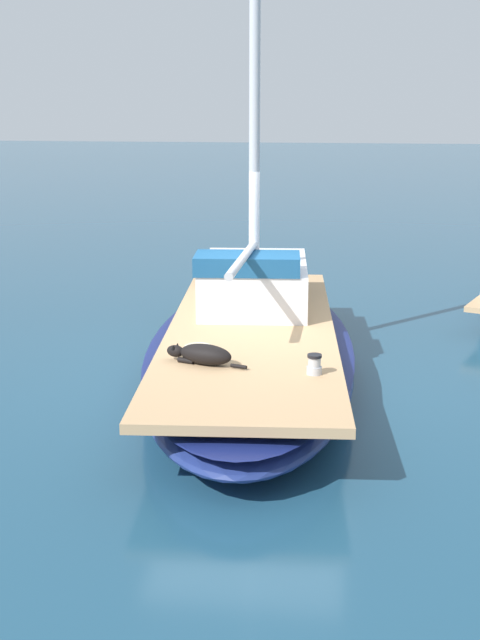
{
  "coord_description": "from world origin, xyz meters",
  "views": [
    {
      "loc": [
        1.28,
        -10.1,
        3.4
      ],
      "look_at": [
        0.0,
        -1.0,
        1.01
      ],
      "focal_mm": 47.73,
      "sensor_mm": 36.0,
      "label": 1
    }
  ],
  "objects": [
    {
      "name": "mast_main",
      "position": [
        -0.08,
        0.75,
        3.85
      ],
      "size": [
        0.14,
        2.27,
        7.11
      ],
      "color": "silver",
      "rests_on": "sailboat_main"
    },
    {
      "name": "ground_plane",
      "position": [
        0.0,
        0.0,
        0.0
      ],
      "size": [
        120.0,
        120.0,
        0.0
      ],
      "primitive_type": "plane",
      "color": "navy"
    },
    {
      "name": "cabin_house",
      "position": [
        -0.11,
        1.11,
        1.01
      ],
      "size": [
        1.59,
        2.34,
        0.84
      ],
      "color": "silver",
      "rests_on": "sailboat_main"
    },
    {
      "name": "sailboat_main",
      "position": [
        0.0,
        0.0,
        0.34
      ],
      "size": [
        3.15,
        7.43,
        0.66
      ],
      "color": "navy",
      "rests_on": "ground"
    },
    {
      "name": "dog_black",
      "position": [
        -0.32,
        -1.57,
        0.77
      ],
      "size": [
        0.93,
        0.43,
        0.22
      ],
      "color": "black",
      "rests_on": "sailboat_main"
    },
    {
      "name": "deck_winch",
      "position": [
        0.88,
        -1.75,
        0.76
      ],
      "size": [
        0.16,
        0.16,
        0.21
      ],
      "color": "#B7B7BC",
      "rests_on": "sailboat_main"
    },
    {
      "name": "coiled_rope",
      "position": [
        -0.47,
        -1.04,
        0.68
      ],
      "size": [
        0.32,
        0.32,
        0.04
      ],
      "primitive_type": "torus",
      "color": "beige",
      "rests_on": "sailboat_main"
    }
  ]
}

